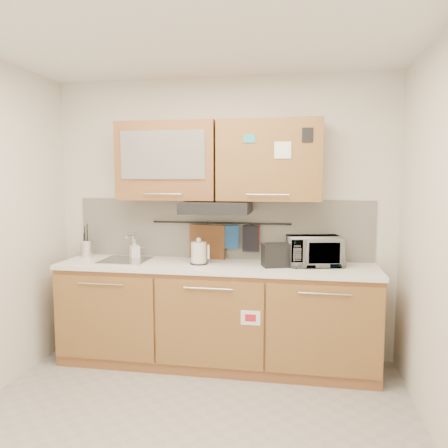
% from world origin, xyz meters
% --- Properties ---
extents(floor, '(3.20, 3.20, 0.00)m').
position_xyz_m(floor, '(0.00, 0.00, 0.00)').
color(floor, '#9E9993').
rests_on(floor, ground).
extents(ceiling, '(3.20, 3.20, 0.00)m').
position_xyz_m(ceiling, '(0.00, 0.00, 2.60)').
color(ceiling, white).
rests_on(ceiling, wall_back).
extents(wall_back, '(3.20, 0.00, 3.20)m').
position_xyz_m(wall_back, '(0.00, 1.50, 1.30)').
color(wall_back, silver).
rests_on(wall_back, ground).
extents(base_cabinet, '(2.80, 0.64, 0.88)m').
position_xyz_m(base_cabinet, '(0.00, 1.19, 0.41)').
color(base_cabinet, brown).
rests_on(base_cabinet, floor).
extents(countertop, '(2.82, 0.62, 0.04)m').
position_xyz_m(countertop, '(0.00, 1.19, 0.90)').
color(countertop, white).
rests_on(countertop, base_cabinet).
extents(backsplash, '(2.80, 0.02, 0.56)m').
position_xyz_m(backsplash, '(0.00, 1.49, 1.20)').
color(backsplash, silver).
rests_on(backsplash, countertop).
extents(upper_cabinets, '(1.82, 0.37, 0.70)m').
position_xyz_m(upper_cabinets, '(-0.00, 1.32, 1.83)').
color(upper_cabinets, brown).
rests_on(upper_cabinets, wall_back).
extents(range_hood, '(0.60, 0.46, 0.10)m').
position_xyz_m(range_hood, '(0.00, 1.25, 1.42)').
color(range_hood, black).
rests_on(range_hood, upper_cabinets).
extents(sink, '(0.42, 0.40, 0.26)m').
position_xyz_m(sink, '(-0.85, 1.21, 0.92)').
color(sink, silver).
rests_on(sink, countertop).
extents(utensil_rail, '(1.30, 0.02, 0.02)m').
position_xyz_m(utensil_rail, '(0.00, 1.45, 1.26)').
color(utensil_rail, black).
rests_on(utensil_rail, backsplash).
extents(utensil_crock, '(0.14, 0.14, 0.32)m').
position_xyz_m(utensil_crock, '(-1.30, 1.34, 1.00)').
color(utensil_crock, silver).
rests_on(utensil_crock, countertop).
extents(kettle, '(0.18, 0.17, 0.24)m').
position_xyz_m(kettle, '(-0.14, 1.17, 1.01)').
color(kettle, silver).
rests_on(kettle, countertop).
extents(toaster, '(0.30, 0.23, 0.20)m').
position_xyz_m(toaster, '(0.55, 1.18, 1.02)').
color(toaster, black).
rests_on(toaster, countertop).
extents(microwave, '(0.51, 0.40, 0.25)m').
position_xyz_m(microwave, '(0.86, 1.28, 1.05)').
color(microwave, '#999999').
rests_on(microwave, countertop).
extents(soap_bottle, '(0.12, 0.12, 0.18)m').
position_xyz_m(soap_bottle, '(-0.81, 1.33, 1.01)').
color(soap_bottle, '#999999').
rests_on(soap_bottle, countertop).
extents(cutting_board, '(0.35, 0.08, 0.43)m').
position_xyz_m(cutting_board, '(-0.13, 1.44, 1.02)').
color(cutting_board, brown).
rests_on(cutting_board, utensil_rail).
extents(oven_mitt, '(0.13, 0.05, 0.22)m').
position_xyz_m(oven_mitt, '(0.11, 1.44, 1.13)').
color(oven_mitt, navy).
rests_on(oven_mitt, utensil_rail).
extents(dark_pouch, '(0.15, 0.05, 0.24)m').
position_xyz_m(dark_pouch, '(0.29, 1.44, 1.12)').
color(dark_pouch, black).
rests_on(dark_pouch, utensil_rail).
extents(pot_holder, '(0.15, 0.03, 0.18)m').
position_xyz_m(pot_holder, '(0.30, 1.44, 1.15)').
color(pot_holder, '#AB1618').
rests_on(pot_holder, utensil_rail).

